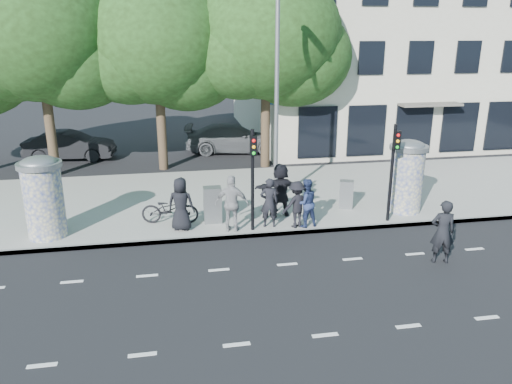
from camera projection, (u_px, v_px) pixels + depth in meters
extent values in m
plane|color=black|center=(300.00, 288.00, 13.21)|extent=(120.00, 120.00, 0.00)
cube|color=gray|center=(252.00, 197.00, 20.21)|extent=(40.00, 8.00, 0.15)
cube|color=slate|center=(272.00, 234.00, 16.51)|extent=(40.00, 0.10, 0.16)
cube|color=silver|center=(325.00, 335.00, 11.15)|extent=(32.00, 0.12, 0.01)
cube|color=silver|center=(287.00, 264.00, 14.52)|extent=(32.00, 0.12, 0.01)
cylinder|color=beige|center=(44.00, 202.00, 15.81)|extent=(1.20, 1.20, 2.30)
cylinder|color=slate|center=(39.00, 165.00, 15.43)|extent=(1.36, 1.36, 0.16)
ellipsoid|color=slate|center=(39.00, 162.00, 15.40)|extent=(1.10, 1.10, 0.38)
cylinder|color=beige|center=(406.00, 181.00, 18.08)|extent=(1.20, 1.20, 2.30)
cylinder|color=slate|center=(409.00, 147.00, 17.70)|extent=(1.36, 1.36, 0.16)
ellipsoid|color=slate|center=(409.00, 145.00, 17.68)|extent=(1.10, 1.10, 0.38)
cylinder|color=black|center=(252.00, 181.00, 16.14)|extent=(0.11, 0.11, 3.40)
cube|color=black|center=(253.00, 146.00, 15.60)|extent=(0.22, 0.14, 0.62)
cylinder|color=black|center=(391.00, 174.00, 16.95)|extent=(0.11, 0.11, 3.40)
cube|color=black|center=(397.00, 140.00, 16.41)|extent=(0.22, 0.14, 0.62)
cylinder|color=slate|center=(277.00, 97.00, 18.33)|extent=(0.16, 0.16, 8.00)
cylinder|color=#38281C|center=(50.00, 125.00, 22.75)|extent=(0.44, 0.44, 4.73)
ellipsoid|color=black|center=(38.00, 30.00, 21.47)|extent=(7.20, 7.20, 6.12)
cylinder|color=#38281C|center=(161.00, 124.00, 23.83)|extent=(0.44, 0.44, 4.41)
ellipsoid|color=black|center=(156.00, 40.00, 22.63)|extent=(6.80, 6.80, 5.78)
cylinder|color=#38281C|center=(265.00, 121.00, 24.26)|extent=(0.44, 0.44, 4.59)
ellipsoid|color=black|center=(266.00, 34.00, 23.02)|extent=(7.00, 7.00, 5.95)
cube|color=#BBB49C|center=(402.00, 38.00, 32.09)|extent=(20.00, 15.00, 12.00)
cube|color=black|center=(459.00, 127.00, 26.39)|extent=(18.00, 0.10, 2.60)
cube|color=#59544C|center=(430.00, 104.00, 25.32)|extent=(3.20, 0.90, 0.12)
cube|color=#194C8C|center=(285.00, 101.00, 24.29)|extent=(1.60, 0.06, 0.30)
imported|color=black|center=(181.00, 204.00, 16.40)|extent=(1.00, 0.79, 1.79)
imported|color=black|center=(269.00, 203.00, 16.69)|extent=(0.67, 0.49, 1.70)
imported|color=navy|center=(306.00, 203.00, 16.71)|extent=(0.93, 0.79, 1.67)
imported|color=black|center=(297.00, 204.00, 16.67)|extent=(1.17, 0.88, 1.60)
imported|color=gray|center=(232.00, 204.00, 16.26)|extent=(1.25, 0.93, 1.91)
imported|color=black|center=(280.00, 190.00, 17.64)|extent=(1.81, 0.71, 1.93)
imported|color=black|center=(443.00, 232.00, 14.39)|extent=(0.78, 0.60, 1.91)
imported|color=black|center=(170.00, 209.00, 17.09)|extent=(0.99, 2.03, 1.02)
cube|color=slate|center=(213.00, 205.00, 17.14)|extent=(0.61, 0.45, 1.26)
cube|color=slate|center=(346.00, 194.00, 18.56)|extent=(0.60, 0.52, 1.06)
imported|color=black|center=(70.00, 145.00, 26.09)|extent=(2.02, 4.66, 1.49)
imported|color=#4E5255|center=(234.00, 138.00, 27.69)|extent=(2.78, 5.53, 1.54)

